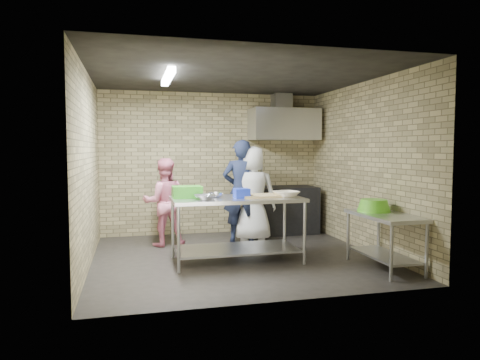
{
  "coord_description": "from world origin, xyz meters",
  "views": [
    {
      "loc": [
        -1.53,
        -6.33,
        1.62
      ],
      "look_at": [
        0.1,
        0.2,
        1.15
      ],
      "focal_mm": 32.82,
      "sensor_mm": 36.0,
      "label": 1
    }
  ],
  "objects_px": {
    "woman_pink": "(164,202)",
    "green_basin": "(374,205)",
    "blue_tub": "(242,193)",
    "bottle_red": "(283,129)",
    "side_counter": "(384,241)",
    "stove": "(284,210)",
    "woman_white": "(253,194)",
    "man_navy": "(241,191)",
    "green_crate": "(187,192)",
    "prep_table": "(237,229)",
    "bottle_green": "(302,130)"
  },
  "relations": [
    {
      "from": "woman_pink",
      "to": "green_basin",
      "type": "bearing_deg",
      "value": 142.95
    },
    {
      "from": "blue_tub",
      "to": "woman_pink",
      "type": "bearing_deg",
      "value": 125.35
    },
    {
      "from": "blue_tub",
      "to": "bottle_red",
      "type": "xyz_separation_m",
      "value": [
        1.41,
        2.22,
        1.03
      ]
    },
    {
      "from": "side_counter",
      "to": "stove",
      "type": "bearing_deg",
      "value": 99.29
    },
    {
      "from": "woman_white",
      "to": "man_navy",
      "type": "bearing_deg",
      "value": 8.48
    },
    {
      "from": "green_crate",
      "to": "green_basin",
      "type": "distance_m",
      "value": 2.65
    },
    {
      "from": "side_counter",
      "to": "blue_tub",
      "type": "relative_size",
      "value": 5.79
    },
    {
      "from": "green_basin",
      "to": "man_navy",
      "type": "distance_m",
      "value": 2.4
    },
    {
      "from": "prep_table",
      "to": "bottle_green",
      "type": "relative_size",
      "value": 12.43
    },
    {
      "from": "blue_tub",
      "to": "man_navy",
      "type": "height_order",
      "value": "man_navy"
    },
    {
      "from": "prep_table",
      "to": "green_crate",
      "type": "distance_m",
      "value": 0.9
    },
    {
      "from": "side_counter",
      "to": "green_crate",
      "type": "distance_m",
      "value": 2.82
    },
    {
      "from": "bottle_green",
      "to": "blue_tub",
      "type": "bearing_deg",
      "value": -129.16
    },
    {
      "from": "prep_table",
      "to": "woman_white",
      "type": "relative_size",
      "value": 1.11
    },
    {
      "from": "prep_table",
      "to": "woman_white",
      "type": "bearing_deg",
      "value": 64.78
    },
    {
      "from": "side_counter",
      "to": "green_crate",
      "type": "bearing_deg",
      "value": 158.81
    },
    {
      "from": "side_counter",
      "to": "green_basin",
      "type": "distance_m",
      "value": 0.52
    },
    {
      "from": "prep_table",
      "to": "bottle_green",
      "type": "distance_m",
      "value": 3.22
    },
    {
      "from": "bottle_red",
      "to": "green_basin",
      "type": "bearing_deg",
      "value": -82.1
    },
    {
      "from": "side_counter",
      "to": "green_basin",
      "type": "relative_size",
      "value": 2.61
    },
    {
      "from": "bottle_red",
      "to": "woman_pink",
      "type": "relative_size",
      "value": 0.12
    },
    {
      "from": "green_basin",
      "to": "man_navy",
      "type": "height_order",
      "value": "man_navy"
    },
    {
      "from": "man_navy",
      "to": "blue_tub",
      "type": "bearing_deg",
      "value": 88.55
    },
    {
      "from": "woman_pink",
      "to": "blue_tub",
      "type": "bearing_deg",
      "value": 122.92
    },
    {
      "from": "stove",
      "to": "bottle_red",
      "type": "bearing_deg",
      "value": 78.23
    },
    {
      "from": "bottle_green",
      "to": "woman_pink",
      "type": "height_order",
      "value": "bottle_green"
    },
    {
      "from": "green_crate",
      "to": "woman_pink",
      "type": "xyz_separation_m",
      "value": [
        -0.24,
        1.18,
        -0.28
      ]
    },
    {
      "from": "man_navy",
      "to": "side_counter",
      "type": "bearing_deg",
      "value": 136.4
    },
    {
      "from": "green_crate",
      "to": "woman_white",
      "type": "relative_size",
      "value": 0.25
    },
    {
      "from": "bottle_green",
      "to": "stove",
      "type": "bearing_deg",
      "value": -151.93
    },
    {
      "from": "stove",
      "to": "woman_pink",
      "type": "bearing_deg",
      "value": -166.08
    },
    {
      "from": "man_navy",
      "to": "prep_table",
      "type": "bearing_deg",
      "value": 85.49
    },
    {
      "from": "blue_tub",
      "to": "green_basin",
      "type": "xyz_separation_m",
      "value": [
        1.79,
        -0.52,
        -0.16
      ]
    },
    {
      "from": "man_navy",
      "to": "woman_white",
      "type": "relative_size",
      "value": 1.06
    },
    {
      "from": "stove",
      "to": "blue_tub",
      "type": "relative_size",
      "value": 5.79
    },
    {
      "from": "prep_table",
      "to": "woman_white",
      "type": "height_order",
      "value": "woman_white"
    },
    {
      "from": "bottle_red",
      "to": "man_navy",
      "type": "bearing_deg",
      "value": -142.29
    },
    {
      "from": "prep_table",
      "to": "green_crate",
      "type": "xyz_separation_m",
      "value": [
        -0.7,
        0.12,
        0.55
      ]
    },
    {
      "from": "stove",
      "to": "blue_tub",
      "type": "height_order",
      "value": "blue_tub"
    },
    {
      "from": "stove",
      "to": "man_navy",
      "type": "bearing_deg",
      "value": -150.13
    },
    {
      "from": "stove",
      "to": "bottle_red",
      "type": "distance_m",
      "value": 1.6
    },
    {
      "from": "stove",
      "to": "green_crate",
      "type": "relative_size",
      "value": 2.9
    },
    {
      "from": "prep_table",
      "to": "green_basin",
      "type": "distance_m",
      "value": 1.97
    },
    {
      "from": "green_basin",
      "to": "man_navy",
      "type": "xyz_separation_m",
      "value": [
        -1.44,
        1.92,
        0.06
      ]
    },
    {
      "from": "green_basin",
      "to": "prep_table",
      "type": "bearing_deg",
      "value": 161.32
    },
    {
      "from": "green_crate",
      "to": "woman_white",
      "type": "height_order",
      "value": "woman_white"
    },
    {
      "from": "side_counter",
      "to": "stove",
      "type": "height_order",
      "value": "stove"
    },
    {
      "from": "stove",
      "to": "blue_tub",
      "type": "bearing_deg",
      "value": -124.44
    },
    {
      "from": "bottle_red",
      "to": "prep_table",
      "type": "bearing_deg",
      "value": -124.51
    },
    {
      "from": "prep_table",
      "to": "woman_white",
      "type": "distance_m",
      "value": 1.46
    }
  ]
}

